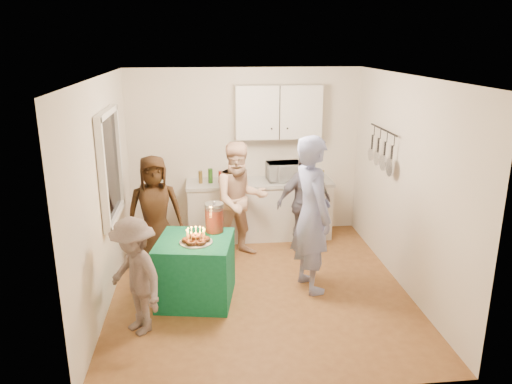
{
  "coord_description": "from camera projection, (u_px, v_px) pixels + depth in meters",
  "views": [
    {
      "loc": [
        -0.65,
        -5.64,
        2.99
      ],
      "look_at": [
        0.0,
        0.35,
        1.15
      ],
      "focal_mm": 35.0,
      "sensor_mm": 36.0,
      "label": 1
    }
  ],
  "objects": [
    {
      "name": "party_table",
      "position": [
        196.0,
        269.0,
        5.91
      ],
      "size": [
        0.98,
        0.98,
        0.76
      ],
      "primitive_type": "cube",
      "rotation": [
        0.0,
        0.0,
        -0.17
      ],
      "color": "#0F673E",
      "rests_on": "floor"
    },
    {
      "name": "floor",
      "position": [
        259.0,
        287.0,
        6.3
      ],
      "size": [
        4.0,
        4.0,
        0.0
      ],
      "primitive_type": "plane",
      "color": "brown",
      "rests_on": "ground"
    },
    {
      "name": "counter",
      "position": [
        259.0,
        211.0,
        7.81
      ],
      "size": [
        2.2,
        0.58,
        0.86
      ],
      "primitive_type": "cube",
      "color": "white",
      "rests_on": "floor"
    },
    {
      "name": "upper_cabinet",
      "position": [
        278.0,
        112.0,
        7.54
      ],
      "size": [
        1.3,
        0.3,
        0.8
      ],
      "primitive_type": "cube",
      "color": "white",
      "rests_on": "back_wall"
    },
    {
      "name": "man_birthday",
      "position": [
        312.0,
        214.0,
        6.02
      ],
      "size": [
        0.63,
        0.8,
        1.94
      ],
      "primitive_type": "imported",
      "rotation": [
        0.0,
        0.0,
        1.83
      ],
      "color": "#8791C5",
      "rests_on": "floor"
    },
    {
      "name": "pot_rack",
      "position": [
        381.0,
        148.0,
        6.67
      ],
      "size": [
        0.12,
        1.0,
        0.6
      ],
      "primitive_type": "cube",
      "color": "black",
      "rests_on": "right_wall"
    },
    {
      "name": "window_night",
      "position": [
        109.0,
        166.0,
        5.95
      ],
      "size": [
        0.04,
        1.0,
        1.2
      ],
      "primitive_type": "cube",
      "color": "black",
      "rests_on": "left_wall"
    },
    {
      "name": "microwave",
      "position": [
        284.0,
        171.0,
        7.67
      ],
      "size": [
        0.54,
        0.38,
        0.28
      ],
      "primitive_type": "imported",
      "rotation": [
        0.0,
        0.0,
        0.07
      ],
      "color": "white",
      "rests_on": "countertop"
    },
    {
      "name": "punch_jar",
      "position": [
        214.0,
        218.0,
        6.01
      ],
      "size": [
        0.22,
        0.22,
        0.34
      ],
      "primitive_type": "cylinder",
      "color": "red",
      "rests_on": "party_table"
    },
    {
      "name": "woman_back_right",
      "position": [
        304.0,
        203.0,
        7.18
      ],
      "size": [
        0.95,
        0.64,
        1.5
      ],
      "primitive_type": "imported",
      "rotation": [
        0.0,
        0.0,
        0.34
      ],
      "color": "black",
      "rests_on": "floor"
    },
    {
      "name": "ceiling",
      "position": [
        259.0,
        76.0,
        5.54
      ],
      "size": [
        4.0,
        4.0,
        0.0
      ],
      "primitive_type": "plane",
      "color": "white",
      "rests_on": "floor"
    },
    {
      "name": "countertop",
      "position": [
        259.0,
        183.0,
        7.68
      ],
      "size": [
        2.24,
        0.62,
        0.05
      ],
      "primitive_type": "cube",
      "color": "beige",
      "rests_on": "counter"
    },
    {
      "name": "woman_back_center",
      "position": [
        240.0,
        200.0,
        6.99
      ],
      "size": [
        0.94,
        0.8,
        1.67
      ],
      "primitive_type": "imported",
      "rotation": [
        0.0,
        0.0,
        0.24
      ],
      "color": "tan",
      "rests_on": "floor"
    },
    {
      "name": "left_wall",
      "position": [
        104.0,
        193.0,
        5.73
      ],
      "size": [
        4.0,
        4.0,
        0.0
      ],
      "primitive_type": "plane",
      "color": "silver",
      "rests_on": "floor"
    },
    {
      "name": "back_wall",
      "position": [
        245.0,
        152.0,
        7.82
      ],
      "size": [
        3.6,
        3.6,
        0.0
      ],
      "primitive_type": "plane",
      "color": "silver",
      "rests_on": "floor"
    },
    {
      "name": "donut_cake",
      "position": [
        196.0,
        235.0,
        5.7
      ],
      "size": [
        0.38,
        0.38,
        0.18
      ],
      "primitive_type": null,
      "color": "#381C0C",
      "rests_on": "party_table"
    },
    {
      "name": "right_wall",
      "position": [
        405.0,
        184.0,
        6.1
      ],
      "size": [
        4.0,
        4.0,
        0.0
      ],
      "primitive_type": "plane",
      "color": "silver",
      "rests_on": "floor"
    },
    {
      "name": "child_near_left",
      "position": [
        135.0,
        276.0,
        5.17
      ],
      "size": [
        0.89,
        0.95,
        1.28
      ],
      "primitive_type": "imported",
      "rotation": [
        0.0,
        0.0,
        -0.91
      ],
      "color": "#5D4F4B",
      "rests_on": "floor"
    },
    {
      "name": "woman_back_left",
      "position": [
        155.0,
        211.0,
        6.78
      ],
      "size": [
        0.82,
        0.6,
        1.53
      ],
      "primitive_type": "imported",
      "rotation": [
        0.0,
        0.0,
        0.15
      ],
      "color": "#513117",
      "rests_on": "floor"
    }
  ]
}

